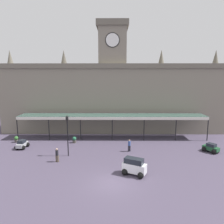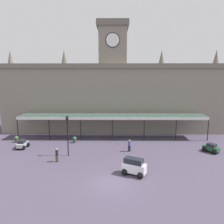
{
  "view_description": "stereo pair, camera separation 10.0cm",
  "coord_description": "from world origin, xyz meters",
  "px_view_note": "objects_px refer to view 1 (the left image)",
  "views": [
    {
      "loc": [
        0.19,
        -18.33,
        9.85
      ],
      "look_at": [
        0.0,
        8.12,
        5.48
      ],
      "focal_mm": 33.49,
      "sensor_mm": 36.0,
      "label": 1
    },
    {
      "loc": [
        0.29,
        -18.33,
        9.85
      ],
      "look_at": [
        0.0,
        8.12,
        5.48
      ],
      "focal_mm": 33.49,
      "sensor_mm": 36.0,
      "label": 2
    }
  ],
  "objects_px": {
    "pedestrian_crossing_forecourt": "(129,145)",
    "planter_by_canopy": "(74,140)",
    "pedestrian_near_entrance": "(57,155)",
    "victorian_lamppost": "(68,131)",
    "car_white_van": "(134,167)",
    "car_green_sedan": "(211,148)",
    "car_silver_sedan": "(22,145)",
    "planter_forecourt_centre": "(16,139)"
  },
  "relations": [
    {
      "from": "car_green_sedan",
      "to": "planter_forecourt_centre",
      "type": "bearing_deg",
      "value": 171.77
    },
    {
      "from": "pedestrian_near_entrance",
      "to": "planter_by_canopy",
      "type": "height_order",
      "value": "pedestrian_near_entrance"
    },
    {
      "from": "planter_forecourt_centre",
      "to": "victorian_lamppost",
      "type": "bearing_deg",
      "value": -31.23
    },
    {
      "from": "car_silver_sedan",
      "to": "pedestrian_near_entrance",
      "type": "xyz_separation_m",
      "value": [
        6.25,
        -4.8,
        0.41
      ]
    },
    {
      "from": "pedestrian_crossing_forecourt",
      "to": "victorian_lamppost",
      "type": "distance_m",
      "value": 8.39
    },
    {
      "from": "car_green_sedan",
      "to": "pedestrian_crossing_forecourt",
      "type": "height_order",
      "value": "pedestrian_crossing_forecourt"
    },
    {
      "from": "car_green_sedan",
      "to": "pedestrian_near_entrance",
      "type": "distance_m",
      "value": 20.01
    },
    {
      "from": "car_white_van",
      "to": "car_silver_sedan",
      "type": "bearing_deg",
      "value": 151.82
    },
    {
      "from": "car_green_sedan",
      "to": "car_silver_sedan",
      "type": "bearing_deg",
      "value": 177.05
    },
    {
      "from": "victorian_lamppost",
      "to": "planter_forecourt_centre",
      "type": "bearing_deg",
      "value": 148.77
    },
    {
      "from": "planter_by_canopy",
      "to": "pedestrian_near_entrance",
      "type": "bearing_deg",
      "value": -95.33
    },
    {
      "from": "car_white_van",
      "to": "pedestrian_near_entrance",
      "type": "distance_m",
      "value": 9.36
    },
    {
      "from": "car_green_sedan",
      "to": "car_silver_sedan",
      "type": "distance_m",
      "value": 25.98
    },
    {
      "from": "victorian_lamppost",
      "to": "car_silver_sedan",
      "type": "bearing_deg",
      "value": 158.12
    },
    {
      "from": "car_silver_sedan",
      "to": "planter_by_canopy",
      "type": "relative_size",
      "value": 2.18
    },
    {
      "from": "car_green_sedan",
      "to": "pedestrian_crossing_forecourt",
      "type": "distance_m",
      "value": 10.92
    },
    {
      "from": "car_white_van",
      "to": "planter_by_canopy",
      "type": "xyz_separation_m",
      "value": [
        -8.09,
        10.56,
        -0.32
      ]
    },
    {
      "from": "car_silver_sedan",
      "to": "pedestrian_near_entrance",
      "type": "distance_m",
      "value": 7.89
    },
    {
      "from": "car_silver_sedan",
      "to": "car_white_van",
      "type": "bearing_deg",
      "value": -28.18
    },
    {
      "from": "car_green_sedan",
      "to": "victorian_lamppost",
      "type": "height_order",
      "value": "victorian_lamppost"
    },
    {
      "from": "car_silver_sedan",
      "to": "planter_forecourt_centre",
      "type": "distance_m",
      "value": 3.41
    },
    {
      "from": "car_silver_sedan",
      "to": "pedestrian_near_entrance",
      "type": "bearing_deg",
      "value": -37.57
    },
    {
      "from": "planter_by_canopy",
      "to": "pedestrian_crossing_forecourt",
      "type": "bearing_deg",
      "value": -24.63
    },
    {
      "from": "car_green_sedan",
      "to": "car_silver_sedan",
      "type": "relative_size",
      "value": 1.08
    },
    {
      "from": "pedestrian_crossing_forecourt",
      "to": "planter_by_canopy",
      "type": "distance_m",
      "value": 8.92
    },
    {
      "from": "pedestrian_near_entrance",
      "to": "planter_by_canopy",
      "type": "distance_m",
      "value": 7.36
    },
    {
      "from": "pedestrian_near_entrance",
      "to": "pedestrian_crossing_forecourt",
      "type": "distance_m",
      "value": 9.5
    },
    {
      "from": "car_silver_sedan",
      "to": "pedestrian_crossing_forecourt",
      "type": "xyz_separation_m",
      "value": [
        15.03,
        -1.2,
        0.41
      ]
    },
    {
      "from": "car_silver_sedan",
      "to": "victorian_lamppost",
      "type": "height_order",
      "value": "victorian_lamppost"
    },
    {
      "from": "car_green_sedan",
      "to": "pedestrian_near_entrance",
      "type": "height_order",
      "value": "pedestrian_near_entrance"
    },
    {
      "from": "car_white_van",
      "to": "car_green_sedan",
      "type": "xyz_separation_m",
      "value": [
        10.92,
        6.71,
        -0.3
      ]
    },
    {
      "from": "car_white_van",
      "to": "pedestrian_crossing_forecourt",
      "type": "bearing_deg",
      "value": 89.92
    },
    {
      "from": "car_white_van",
      "to": "victorian_lamppost",
      "type": "height_order",
      "value": "victorian_lamppost"
    },
    {
      "from": "car_white_van",
      "to": "pedestrian_crossing_forecourt",
      "type": "height_order",
      "value": "car_white_van"
    },
    {
      "from": "pedestrian_near_entrance",
      "to": "car_white_van",
      "type": "bearing_deg",
      "value": -20.28
    },
    {
      "from": "car_silver_sedan",
      "to": "victorian_lamppost",
      "type": "bearing_deg",
      "value": -21.88
    },
    {
      "from": "victorian_lamppost",
      "to": "planter_by_canopy",
      "type": "bearing_deg",
      "value": 92.28
    },
    {
      "from": "car_white_van",
      "to": "victorian_lamppost",
      "type": "distance_m",
      "value": 9.74
    },
    {
      "from": "pedestrian_near_entrance",
      "to": "victorian_lamppost",
      "type": "bearing_deg",
      "value": 65.11
    },
    {
      "from": "car_white_van",
      "to": "planter_by_canopy",
      "type": "relative_size",
      "value": 2.69
    },
    {
      "from": "victorian_lamppost",
      "to": "planter_by_canopy",
      "type": "height_order",
      "value": "victorian_lamppost"
    },
    {
      "from": "car_silver_sedan",
      "to": "planter_by_canopy",
      "type": "xyz_separation_m",
      "value": [
        6.93,
        2.52,
        -0.01
      ]
    }
  ]
}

